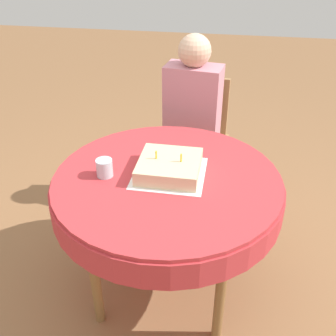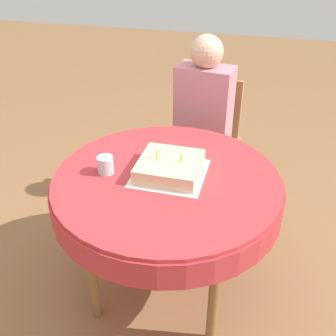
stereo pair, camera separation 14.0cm
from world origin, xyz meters
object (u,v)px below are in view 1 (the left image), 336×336
chair (194,136)px  drinking_glass (104,168)px  birthday_cake (169,166)px  person (192,110)px

chair → drinking_glass: 1.06m
birthday_cake → drinking_glass: 0.31m
chair → drinking_glass: (-0.33, -0.96, 0.29)m
chair → person: 0.26m
chair → drinking_glass: size_ratio=10.09×
chair → birthday_cake: bearing=-83.6°
birthday_cake → drinking_glass: bearing=-166.3°
person → drinking_glass: size_ratio=13.90×
birthday_cake → drinking_glass: (-0.30, -0.07, 0.00)m
chair → drinking_glass: bearing=-100.8°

